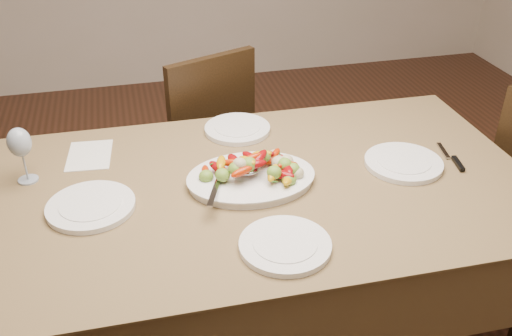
{
  "coord_description": "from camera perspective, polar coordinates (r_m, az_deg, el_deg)",
  "views": [
    {
      "loc": [
        -0.57,
        -1.31,
        1.77
      ],
      "look_at": [
        -0.19,
        0.21,
        0.82
      ],
      "focal_mm": 40.0,
      "sensor_mm": 36.0,
      "label": 1
    }
  ],
  "objects": [
    {
      "name": "menu_card",
      "position": [
        2.11,
        -16.31,
        1.23
      ],
      "size": [
        0.17,
        0.22,
        0.0
      ],
      "primitive_type": "cube",
      "rotation": [
        0.0,
        0.0,
        -0.09
      ],
      "color": "silver",
      "rests_on": "dining_table"
    },
    {
      "name": "plate_right",
      "position": [
        2.03,
        14.53,
        0.48
      ],
      "size": [
        0.27,
        0.27,
        0.02
      ],
      "primitive_type": "cylinder",
      "color": "white",
      "rests_on": "dining_table"
    },
    {
      "name": "serving_spoon",
      "position": [
        1.8,
        -2.26,
        -1.07
      ],
      "size": [
        0.28,
        0.15,
        0.03
      ],
      "primitive_type": null,
      "rotation": [
        0.0,
        0.0,
        -0.34
      ],
      "color": "#9EA0A8",
      "rests_on": "serving_platter"
    },
    {
      "name": "wine_glass",
      "position": [
        1.98,
        -22.36,
        1.33
      ],
      "size": [
        0.08,
        0.08,
        0.2
      ],
      "primitive_type": null,
      "color": "#8C99A5",
      "rests_on": "dining_table"
    },
    {
      "name": "plate_left",
      "position": [
        1.82,
        -16.18,
        -3.72
      ],
      "size": [
        0.27,
        0.27,
        0.02
      ],
      "primitive_type": "cylinder",
      "color": "white",
      "rests_on": "dining_table"
    },
    {
      "name": "table_knife",
      "position": [
        2.11,
        18.93,
        0.93
      ],
      "size": [
        0.05,
        0.2,
        0.01
      ],
      "primitive_type": null,
      "rotation": [
        0.0,
        0.0,
        -0.19
      ],
      "color": "#9EA0A8",
      "rests_on": "dining_table"
    },
    {
      "name": "dining_table",
      "position": [
        2.1,
        -0.0,
        -10.36
      ],
      "size": [
        1.85,
        1.06,
        0.76
      ],
      "primitive_type": "cube",
      "rotation": [
        0.0,
        0.0,
        -0.01
      ],
      "color": "brown",
      "rests_on": "ground"
    },
    {
      "name": "chair_far",
      "position": [
        2.73,
        -6.29,
        2.75
      ],
      "size": [
        0.55,
        0.55,
        0.95
      ],
      "primitive_type": null,
      "rotation": [
        0.0,
        0.0,
        3.53
      ],
      "color": "black",
      "rests_on": "ground"
    },
    {
      "name": "plate_far",
      "position": [
        2.19,
        -1.87,
        3.91
      ],
      "size": [
        0.25,
        0.25,
        0.02
      ],
      "primitive_type": "cylinder",
      "color": "white",
      "rests_on": "dining_table"
    },
    {
      "name": "roasted_vegetables",
      "position": [
        1.83,
        -0.51,
        0.31
      ],
      "size": [
        0.34,
        0.23,
        0.09
      ],
      "primitive_type": null,
      "rotation": [
        0.0,
        0.0,
        -0.01
      ],
      "color": "maroon",
      "rests_on": "serving_platter"
    },
    {
      "name": "serving_platter",
      "position": [
        1.86,
        -0.5,
        -1.19
      ],
      "size": [
        0.41,
        0.31,
        0.02
      ],
      "primitive_type": "ellipsoid",
      "rotation": [
        0.0,
        0.0,
        -0.01
      ],
      "color": "white",
      "rests_on": "dining_table"
    },
    {
      "name": "plate_near",
      "position": [
        1.6,
        2.93,
        -7.74
      ],
      "size": [
        0.26,
        0.26,
        0.02
      ],
      "primitive_type": "cylinder",
      "color": "white",
      "rests_on": "dining_table"
    }
  ]
}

